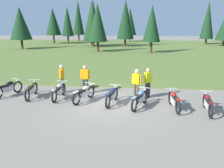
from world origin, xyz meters
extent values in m
plane|color=gray|center=(0.00, 0.00, 0.00)|extent=(140.00, 140.00, 0.00)
cube|color=#5B7033|center=(0.00, 25.26, 0.05)|extent=(80.00, 44.00, 0.10)
cylinder|color=#47331E|center=(3.21, 22.02, 0.79)|extent=(0.36, 0.36, 1.58)
cone|color=#143319|center=(3.21, 22.02, 3.99)|extent=(2.38, 2.38, 4.82)
cylinder|color=#47331E|center=(-16.55, 24.89, 0.79)|extent=(0.36, 0.36, 1.58)
cone|color=#143319|center=(-16.55, 24.89, 4.03)|extent=(3.29, 3.29, 4.91)
cylinder|color=#47331E|center=(-6.69, 31.68, 0.58)|extent=(0.36, 0.36, 1.15)
cone|color=#143319|center=(-6.69, 31.68, 4.42)|extent=(3.07, 3.07, 6.54)
cylinder|color=#47331E|center=(-11.94, 43.62, 0.77)|extent=(0.36, 0.36, 1.54)
cone|color=#143319|center=(-11.94, 43.62, 5.29)|extent=(2.59, 2.59, 7.49)
cylinder|color=#47331E|center=(14.58, 37.42, 0.55)|extent=(0.36, 0.36, 1.10)
cone|color=#143319|center=(14.58, 37.42, 4.56)|extent=(2.52, 2.52, 6.92)
cylinder|color=#47331E|center=(-0.33, 42.95, 0.78)|extent=(0.36, 0.36, 1.56)
cone|color=#143319|center=(-0.33, 42.95, 4.45)|extent=(2.83, 2.83, 5.78)
cylinder|color=#47331E|center=(-4.21, 22.53, 0.77)|extent=(0.36, 0.36, 1.55)
cone|color=#143319|center=(-4.21, 22.53, 4.14)|extent=(2.70, 2.70, 5.18)
cylinder|color=#47331E|center=(-6.07, 29.45, 0.76)|extent=(0.36, 0.36, 1.52)
cone|color=#143319|center=(-6.07, 29.45, 4.65)|extent=(2.86, 2.86, 6.25)
cylinder|color=#47331E|center=(-15.29, 36.24, 0.87)|extent=(0.36, 0.36, 1.74)
cone|color=#143319|center=(-15.29, 36.24, 4.36)|extent=(3.03, 3.03, 5.24)
cylinder|color=#47331E|center=(-0.76, 31.29, 0.69)|extent=(0.36, 0.36, 1.37)
cone|color=#143319|center=(-0.76, 31.29, 4.65)|extent=(2.96, 2.96, 6.55)
cylinder|color=#47331E|center=(-12.30, 36.00, 0.78)|extent=(0.36, 0.36, 1.57)
cone|color=#143319|center=(-12.30, 36.00, 4.40)|extent=(2.34, 2.34, 5.67)
cylinder|color=#47331E|center=(16.50, 33.37, 0.55)|extent=(0.36, 0.36, 1.10)
torus|color=black|center=(-5.71, 1.54, 0.35)|extent=(0.33, 0.69, 0.70)
cube|color=silver|center=(-5.95, 0.88, 0.40)|extent=(0.41, 0.67, 0.28)
ellipsoid|color=black|center=(-5.89, 1.05, 0.68)|extent=(0.41, 0.54, 0.22)
cube|color=black|center=(-6.02, 0.68, 0.62)|extent=(0.37, 0.53, 0.10)
cylinder|color=silver|center=(-5.74, 1.45, 0.86)|extent=(0.59, 0.24, 0.03)
sphere|color=silver|center=(-5.70, 1.56, 0.73)|extent=(0.14, 0.14, 0.14)
cylinder|color=silver|center=(-5.92, 0.55, 0.30)|extent=(0.25, 0.54, 0.07)
torus|color=black|center=(-4.57, 1.40, 0.35)|extent=(0.17, 0.71, 0.70)
torus|color=black|center=(-4.42, 0.00, 0.35)|extent=(0.17, 0.71, 0.70)
cube|color=silver|center=(-4.50, 0.70, 0.40)|extent=(0.27, 0.66, 0.28)
ellipsoid|color=brown|center=(-4.52, 0.88, 0.68)|extent=(0.31, 0.51, 0.22)
cube|color=black|center=(-4.47, 0.48, 0.62)|extent=(0.27, 0.50, 0.10)
cube|color=brown|center=(-4.42, 0.00, 0.69)|extent=(0.17, 0.33, 0.06)
cylinder|color=silver|center=(-4.56, 1.30, 0.86)|extent=(0.62, 0.10, 0.03)
sphere|color=silver|center=(-4.58, 1.41, 0.73)|extent=(0.14, 0.14, 0.14)
cylinder|color=silver|center=(-4.33, 0.42, 0.30)|extent=(0.13, 0.55, 0.07)
torus|color=black|center=(-2.88, 1.30, 0.35)|extent=(0.12, 0.70, 0.70)
torus|color=black|center=(-2.93, -0.10, 0.35)|extent=(0.12, 0.70, 0.70)
cube|color=silver|center=(-2.91, 0.60, 0.40)|extent=(0.22, 0.65, 0.28)
ellipsoid|color=#B7B7BC|center=(-2.90, 0.78, 0.68)|extent=(0.27, 0.49, 0.22)
cube|color=black|center=(-2.91, 0.38, 0.62)|extent=(0.23, 0.49, 0.10)
cube|color=#B7B7BC|center=(-2.93, -0.10, 0.69)|extent=(0.15, 0.32, 0.06)
cylinder|color=silver|center=(-2.89, 1.20, 0.86)|extent=(0.62, 0.05, 0.03)
sphere|color=silver|center=(-2.88, 1.32, 0.73)|extent=(0.14, 0.14, 0.14)
cylinder|color=silver|center=(-2.77, 0.30, 0.30)|extent=(0.09, 0.55, 0.07)
torus|color=black|center=(-1.20, 0.95, 0.35)|extent=(0.34, 0.69, 0.70)
torus|color=black|center=(-1.70, -0.36, 0.35)|extent=(0.34, 0.69, 0.70)
cube|color=silver|center=(-1.45, 0.30, 0.40)|extent=(0.41, 0.67, 0.28)
ellipsoid|color=beige|center=(-1.39, 0.47, 0.68)|extent=(0.41, 0.54, 0.22)
cube|color=black|center=(-1.53, 0.09, 0.62)|extent=(0.38, 0.53, 0.10)
cube|color=beige|center=(-1.70, -0.36, 0.69)|extent=(0.24, 0.35, 0.06)
cylinder|color=silver|center=(-1.24, 0.86, 0.86)|extent=(0.59, 0.25, 0.03)
sphere|color=silver|center=(-1.20, 0.97, 0.73)|extent=(0.14, 0.14, 0.14)
cylinder|color=silver|center=(-1.43, -0.03, 0.30)|extent=(0.26, 0.54, 0.07)
torus|color=black|center=(0.18, 0.70, 0.35)|extent=(0.23, 0.71, 0.70)
torus|color=black|center=(-0.07, -0.68, 0.35)|extent=(0.23, 0.71, 0.70)
cube|color=silver|center=(0.05, 0.01, 0.40)|extent=(0.31, 0.67, 0.28)
ellipsoid|color=navy|center=(0.09, 0.19, 0.68)|extent=(0.34, 0.52, 0.22)
cube|color=black|center=(0.01, -0.20, 0.62)|extent=(0.30, 0.51, 0.10)
cube|color=navy|center=(-0.07, -0.68, 0.69)|extent=(0.20, 0.34, 0.06)
cylinder|color=silver|center=(0.16, 0.60, 0.86)|extent=(0.62, 0.14, 0.03)
sphere|color=silver|center=(0.18, 0.72, 0.73)|extent=(0.14, 0.14, 0.14)
cylinder|color=silver|center=(0.14, -0.31, 0.30)|extent=(0.17, 0.55, 0.07)
torus|color=black|center=(1.71, 0.29, 0.35)|extent=(0.35, 0.69, 0.70)
torus|color=black|center=(1.20, -1.02, 0.35)|extent=(0.35, 0.69, 0.70)
cube|color=silver|center=(1.46, -0.37, 0.40)|extent=(0.42, 0.67, 0.28)
ellipsoid|color=#598CC6|center=(1.52, -0.20, 0.68)|extent=(0.42, 0.54, 0.22)
cube|color=black|center=(1.37, -0.57, 0.62)|extent=(0.38, 0.53, 0.10)
cube|color=#598CC6|center=(1.20, -1.02, 0.69)|extent=(0.25, 0.35, 0.06)
cylinder|color=silver|center=(1.67, 0.19, 0.86)|extent=(0.59, 0.26, 0.03)
sphere|color=silver|center=(1.72, 0.30, 0.73)|extent=(0.14, 0.14, 0.14)
cylinder|color=silver|center=(1.48, -0.70, 0.30)|extent=(0.27, 0.54, 0.07)
torus|color=black|center=(3.02, 0.26, 0.35)|extent=(0.17, 0.71, 0.70)
torus|color=black|center=(3.16, -1.13, 0.35)|extent=(0.17, 0.71, 0.70)
cube|color=silver|center=(3.09, -0.44, 0.40)|extent=(0.26, 0.66, 0.28)
ellipsoid|color=#AD1919|center=(3.07, -0.26, 0.68)|extent=(0.31, 0.50, 0.22)
cube|color=black|center=(3.11, -0.66, 0.62)|extent=(0.27, 0.50, 0.10)
cube|color=#AD1919|center=(3.16, -1.13, 0.69)|extent=(0.17, 0.33, 0.06)
cylinder|color=silver|center=(3.03, 0.16, 0.86)|extent=(0.62, 0.10, 0.03)
sphere|color=silver|center=(3.01, 0.28, 0.73)|extent=(0.14, 0.14, 0.14)
cylinder|color=silver|center=(3.26, -0.72, 0.30)|extent=(0.13, 0.55, 0.07)
torus|color=black|center=(4.61, -0.08, 0.35)|extent=(0.16, 0.71, 0.70)
torus|color=black|center=(4.49, -1.47, 0.35)|extent=(0.16, 0.71, 0.70)
cube|color=silver|center=(4.55, -0.77, 0.40)|extent=(0.25, 0.65, 0.28)
ellipsoid|color=maroon|center=(4.57, -0.60, 0.68)|extent=(0.30, 0.50, 0.22)
cube|color=black|center=(4.53, -0.99, 0.62)|extent=(0.26, 0.50, 0.10)
cube|color=maroon|center=(4.49, -1.47, 0.69)|extent=(0.17, 0.33, 0.06)
cylinder|color=silver|center=(4.60, -0.18, 0.86)|extent=(0.62, 0.08, 0.03)
sphere|color=silver|center=(4.61, -0.06, 0.73)|extent=(0.14, 0.14, 0.14)
cylinder|color=silver|center=(4.67, -1.09, 0.30)|extent=(0.11, 0.55, 0.07)
cylinder|color=#4C4233|center=(1.37, 0.79, 0.44)|extent=(0.14, 0.14, 0.88)
cylinder|color=#4C4233|center=(1.21, 0.86, 0.44)|extent=(0.14, 0.14, 0.88)
cube|color=orange|center=(1.29, 0.83, 1.16)|extent=(0.42, 0.35, 0.56)
sphere|color=beige|center=(1.29, 0.83, 1.56)|extent=(0.22, 0.22, 0.22)
cylinder|color=orange|center=(1.50, 0.73, 1.14)|extent=(0.09, 0.09, 0.52)
cylinder|color=orange|center=(1.08, 0.92, 1.14)|extent=(0.09, 0.09, 0.52)
cylinder|color=#2D2D38|center=(-1.59, 1.75, 0.44)|extent=(0.14, 0.14, 0.88)
cylinder|color=#2D2D38|center=(-1.77, 1.73, 0.44)|extent=(0.14, 0.14, 0.88)
cube|color=orange|center=(-1.68, 1.74, 1.16)|extent=(0.38, 0.25, 0.56)
sphere|color=tan|center=(-1.68, 1.74, 1.56)|extent=(0.22, 0.22, 0.22)
cylinder|color=orange|center=(-1.45, 1.76, 1.14)|extent=(0.09, 0.09, 0.52)
cylinder|color=orange|center=(-1.91, 1.72, 1.14)|extent=(0.09, 0.09, 0.52)
cylinder|color=#2D2D38|center=(1.97, 1.26, 0.44)|extent=(0.14, 0.14, 0.88)
cylinder|color=#2D2D38|center=(1.83, 1.16, 0.44)|extent=(0.14, 0.14, 0.88)
cube|color=#D8EA19|center=(1.90, 1.21, 1.16)|extent=(0.42, 0.39, 0.56)
sphere|color=tan|center=(1.90, 1.21, 1.56)|extent=(0.22, 0.22, 0.22)
cylinder|color=#D8EA19|center=(2.09, 1.34, 1.14)|extent=(0.09, 0.09, 0.52)
cylinder|color=#D8EA19|center=(1.71, 1.08, 1.14)|extent=(0.09, 0.09, 0.52)
cylinder|color=#4C4233|center=(-3.08, 1.75, 0.44)|extent=(0.14, 0.14, 0.88)
cylinder|color=#4C4233|center=(-3.09, 1.93, 0.44)|extent=(0.14, 0.14, 0.88)
cube|color=orange|center=(-3.09, 1.84, 1.16)|extent=(0.23, 0.37, 0.56)
sphere|color=beige|center=(-3.09, 1.84, 1.56)|extent=(0.22, 0.22, 0.22)
cylinder|color=orange|center=(-3.08, 1.61, 1.14)|extent=(0.09, 0.09, 0.52)
cylinder|color=orange|center=(-3.10, 2.07, 1.14)|extent=(0.09, 0.09, 0.52)
camera|label=1|loc=(1.24, -11.73, 4.00)|focal=38.98mm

